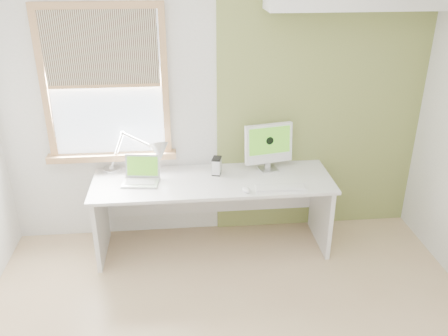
{
  "coord_description": "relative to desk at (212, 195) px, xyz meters",
  "views": [
    {
      "loc": [
        -0.35,
        -2.5,
        2.66
      ],
      "look_at": [
        0.0,
        1.05,
        1.0
      ],
      "focal_mm": 37.95,
      "sensor_mm": 36.0,
      "label": 1
    }
  ],
  "objects": [
    {
      "name": "room",
      "position": [
        0.07,
        -1.44,
        0.77
      ],
      "size": [
        4.04,
        3.54,
        2.64
      ],
      "color": "tan",
      "rests_on": "ground"
    },
    {
      "name": "accent_wall",
      "position": [
        1.07,
        0.3,
        0.77
      ],
      "size": [
        2.0,
        0.02,
        2.6
      ],
      "primitive_type": "cube",
      "color": "olive",
      "rests_on": "room"
    },
    {
      "name": "window",
      "position": [
        -0.93,
        0.27,
        1.01
      ],
      "size": [
        1.2,
        0.14,
        1.42
      ],
      "color": "#A77A4E",
      "rests_on": "room"
    },
    {
      "name": "desk",
      "position": [
        0.0,
        0.0,
        0.0
      ],
      "size": [
        2.2,
        0.7,
        0.73
      ],
      "color": "silver",
      "rests_on": "room"
    },
    {
      "name": "desk_lamp",
      "position": [
        -0.56,
        0.12,
        0.41
      ],
      "size": [
        0.68,
        0.39,
        0.41
      ],
      "color": "silver",
      "rests_on": "desk"
    },
    {
      "name": "laptop",
      "position": [
        -0.64,
        -0.02,
        0.25
      ],
      "size": [
        0.35,
        0.3,
        0.22
      ],
      "color": "silver",
      "rests_on": "desk"
    },
    {
      "name": "phone_dock",
      "position": [
        0.06,
        0.09,
        0.23
      ],
      "size": [
        0.07,
        0.07,
        0.12
      ],
      "color": "silver",
      "rests_on": "desk"
    },
    {
      "name": "external_drive",
      "position": [
        0.05,
        0.07,
        0.27
      ],
      "size": [
        0.11,
        0.14,
        0.16
      ],
      "color": "silver",
      "rests_on": "desk"
    },
    {
      "name": "imac",
      "position": [
        0.54,
        0.12,
        0.45
      ],
      "size": [
        0.47,
        0.19,
        0.45
      ],
      "color": "silver",
      "rests_on": "desk"
    },
    {
      "name": "keyboard",
      "position": [
        0.59,
        -0.29,
        0.2
      ],
      "size": [
        0.45,
        0.14,
        0.02
      ],
      "color": "white",
      "rests_on": "desk"
    },
    {
      "name": "mouse",
      "position": [
        0.28,
        -0.32,
        0.21
      ],
      "size": [
        0.1,
        0.13,
        0.03
      ],
      "primitive_type": "ellipsoid",
      "rotation": [
        0.0,
        0.0,
        0.3
      ],
      "color": "white",
      "rests_on": "desk"
    }
  ]
}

